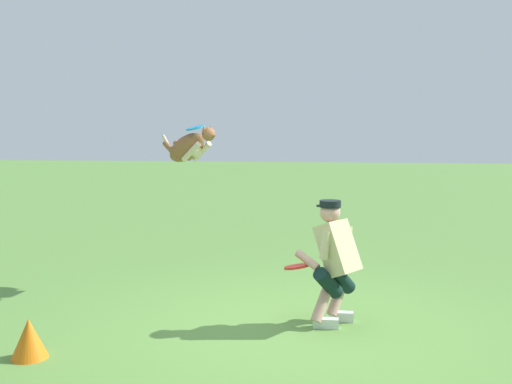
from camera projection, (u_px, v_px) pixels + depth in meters
ground_plane at (291, 330)px, 5.89m from camera, size 60.00×60.00×0.00m
person at (335, 259)px, 5.98m from camera, size 0.71×0.61×1.29m
dog at (189, 147)px, 7.48m from camera, size 0.90×0.69×0.56m
frisbee_flying at (195, 128)px, 7.29m from camera, size 0.34×0.34×0.09m
frisbee_held at (297, 266)px, 6.01m from camera, size 0.31×0.31×0.09m
training_cone at (29, 338)px, 5.15m from camera, size 0.32×0.32×0.36m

